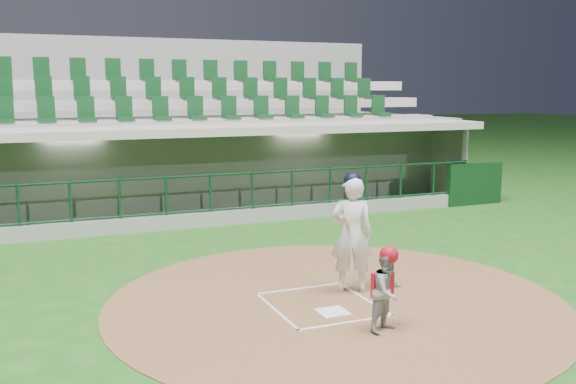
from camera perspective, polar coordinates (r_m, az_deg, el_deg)
name	(u,v)px	position (r m, az deg, el deg)	size (l,w,h in m)	color
ground	(313,299)	(10.31, 2.24, -9.52)	(120.00, 120.00, 0.00)	#1B4D16
dirt_circle	(336,301)	(10.26, 4.26, -9.60)	(7.20, 7.20, 0.01)	brown
home_plate	(333,312)	(9.71, 4.00, -10.61)	(0.43, 0.43, 0.02)	white
batter_box_chalk	(321,304)	(10.05, 2.97, -9.93)	(1.55, 1.80, 0.01)	silver
dugout_structure	(198,177)	(17.37, -8.01, 1.35)	(16.40, 3.70, 3.00)	slate
seating_deck	(167,150)	(20.28, -10.72, 3.70)	(17.00, 6.72, 5.15)	gray
batter	(351,233)	(10.48, 5.66, -3.61)	(0.95, 0.99, 1.98)	white
catcher	(388,289)	(8.95, 8.87, -8.50)	(0.66, 0.60, 1.20)	#97979C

